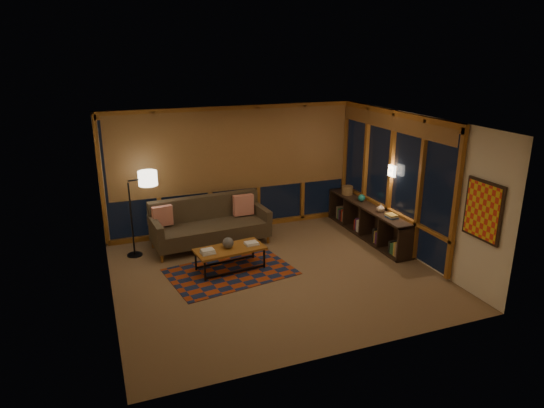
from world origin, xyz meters
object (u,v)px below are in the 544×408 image
object	(u,v)px
coffee_table	(230,259)
floor_lamp	(131,215)
bookshelf	(367,221)
sofa	(210,224)

from	to	relation	value
coffee_table	floor_lamp	world-z (taller)	floor_lamp
coffee_table	bookshelf	xyz separation A→B (m)	(3.17, 0.53, 0.14)
sofa	coffee_table	distance (m)	1.25
sofa	coffee_table	world-z (taller)	sofa
sofa	coffee_table	size ratio (longest dim) A/B	1.86
coffee_table	floor_lamp	distance (m)	2.10
floor_lamp	bookshelf	xyz separation A→B (m)	(4.73, -0.73, -0.47)
floor_lamp	sofa	bearing A→B (deg)	-13.69
floor_lamp	bookshelf	world-z (taller)	floor_lamp
sofa	floor_lamp	distance (m)	1.55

